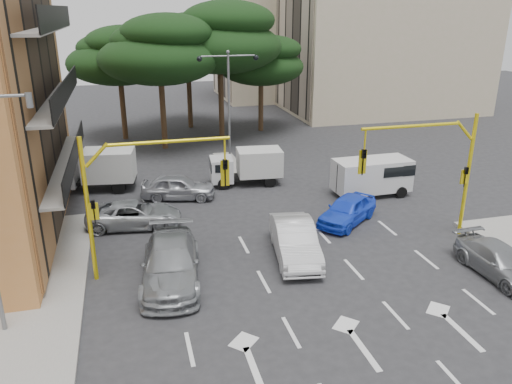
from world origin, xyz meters
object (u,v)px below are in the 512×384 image
car_blue_compact (347,210)px  car_silver_cross_b (178,187)px  car_white_hatch (295,240)px  car_silver_wagon (171,263)px  van_white (372,177)px  street_lamp_center (229,88)px  car_silver_parked (500,261)px  box_truck_b (247,167)px  car_silver_cross_a (134,214)px  signal_mast_right (437,161)px  signal_mast_left (133,186)px  box_truck_a (94,170)px

car_blue_compact → car_silver_cross_b: (-8.06, 5.73, 0.01)m
car_white_hatch → car_silver_wagon: (-5.53, -0.72, 0.01)m
car_silver_wagon → van_white: 14.38m
street_lamp_center → car_silver_cross_b: bearing=-127.3°
car_white_hatch → car_silver_parked: (7.68, -3.72, -0.17)m
car_silver_cross_b → box_truck_b: box_truck_b is taller
car_silver_cross_a → car_silver_cross_b: car_silver_cross_b is taller
signal_mast_right → signal_mast_left: (-13.61, 0.00, 0.00)m
car_blue_compact → box_truck_a: 15.42m
signal_mast_left → car_silver_parked: 15.29m
car_white_hatch → box_truck_a: 14.58m
car_silver_wagon → box_truck_a: box_truck_a is taller
street_lamp_center → car_white_hatch: bearing=-90.3°
car_silver_parked → street_lamp_center: bearing=111.3°
signal_mast_right → car_silver_wagon: (-12.42, -0.96, -3.07)m
street_lamp_center → car_blue_compact: size_ratio=1.86×
van_white → box_truck_b: (-6.68, 3.79, 0.00)m
car_silver_wagon → car_silver_parked: 13.55m
van_white → street_lamp_center: bearing=-139.9°
car_white_hatch → car_silver_cross_b: 9.62m
van_white → car_silver_parked: bearing=2.9°
car_silver_cross_b → car_silver_parked: size_ratio=0.97×
car_silver_parked → car_silver_cross_b: bearing=132.1°
car_white_hatch → car_silver_cross_b: bearing=124.8°
car_silver_cross_b → box_truck_a: box_truck_a is taller
van_white → box_truck_a: box_truck_a is taller
signal_mast_left → street_lamp_center: (6.80, 14.01, 1.54)m
signal_mast_left → car_silver_wagon: signal_mast_left is taller
car_silver_wagon → box_truck_b: size_ratio=1.24×
van_white → car_silver_cross_a: bearing=-86.4°
car_silver_cross_a → car_silver_cross_b: bearing=-29.0°
signal_mast_right → box_truck_a: signal_mast_right is taller
street_lamp_center → car_white_hatch: size_ratio=1.58×
signal_mast_right → street_lamp_center: (-6.80, 14.01, 1.54)m
signal_mast_left → car_silver_cross_a: size_ratio=1.27×
car_silver_wagon → box_truck_a: bearing=112.6°
car_white_hatch → van_white: size_ratio=1.10×
car_silver_cross_b → van_white: (11.15, -2.29, 0.39)m
signal_mast_right → signal_mast_left: bearing=180.0°
car_blue_compact → van_white: bearing=99.2°
car_white_hatch → car_silver_cross_a: car_white_hatch is taller
street_lamp_center → box_truck_b: bearing=-87.0°
signal_mast_right → car_silver_parked: bearing=-78.7°
car_silver_cross_a → box_truck_b: bearing=-46.8°
car_white_hatch → car_blue_compact: bearing=46.3°
signal_mast_left → car_silver_parked: size_ratio=1.37×
car_silver_parked → car_silver_wagon: bearing=165.6°
signal_mast_right → van_white: size_ratio=1.35×
box_truck_b → car_silver_cross_a: bearing=130.5°
car_silver_cross_b → box_truck_a: (-4.75, 2.85, 0.52)m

